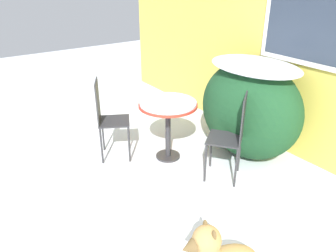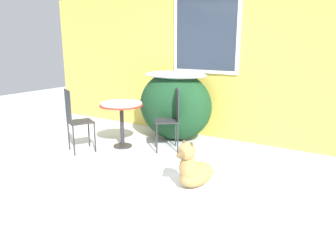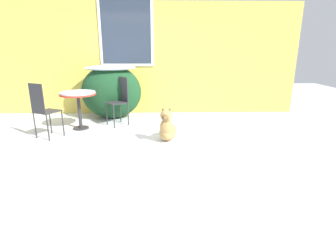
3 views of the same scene
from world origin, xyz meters
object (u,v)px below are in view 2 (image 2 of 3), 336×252
patio_chair_near_table (171,117)px  patio_chair_far_side (76,118)px  dog (194,170)px  patio_table (121,109)px

patio_chair_near_table → patio_chair_far_side: (-1.23, -0.90, 0.00)m
patio_chair_far_side → dog: size_ratio=1.33×
patio_chair_near_table → patio_chair_far_side: same height
patio_chair_near_table → dog: size_ratio=1.33×
patio_chair_near_table → dog: patio_chair_near_table is taller
patio_chair_far_side → dog: 2.26m
patio_chair_far_side → dog: (2.23, -0.18, -0.34)m
patio_chair_near_table → patio_chair_far_side: bearing=-90.9°
patio_chair_far_side → dog: patio_chair_far_side is taller
patio_table → patio_chair_far_side: patio_chair_far_side is taller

